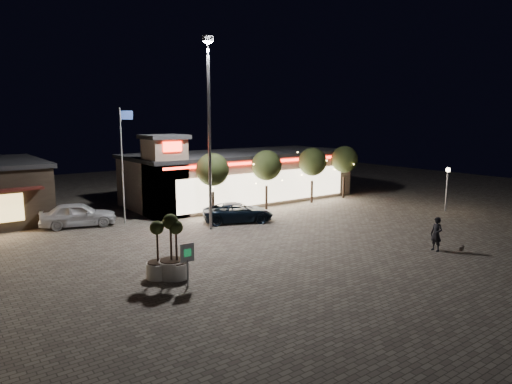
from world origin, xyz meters
TOP-DOWN VIEW (x-y plane):
  - ground at (0.00, 0.00)m, footprint 90.00×90.00m
  - retail_building at (9.51, 15.82)m, footprint 20.40×8.40m
  - floodlight_pole at (2.00, 8.00)m, footprint 0.60×0.40m
  - flagpole at (-1.90, 13.00)m, footprint 0.95×0.10m
  - lamp_post_east at (20.00, 2.00)m, footprint 0.36×0.36m
  - string_tree_a at (4.00, 11.00)m, footprint 2.42×2.42m
  - string_tree_b at (9.00, 11.00)m, footprint 2.42×2.42m
  - string_tree_c at (14.00, 11.00)m, footprint 2.42×2.42m
  - string_tree_d at (18.00, 11.00)m, footprint 2.42×2.42m
  - pickup_truck at (4.67, 8.68)m, footprint 5.48×4.07m
  - white_sedan at (-4.86, 14.00)m, footprint 5.26×3.27m
  - pedestrian at (9.50, -3.76)m, footprint 0.53×0.74m
  - dog at (10.37, -4.82)m, footprint 0.50×0.27m
  - planter_left at (-4.78, 1.39)m, footprint 1.10×1.10m
  - planter_mid at (-4.26, 1.03)m, footprint 1.23×1.23m
  - planter_right at (-4.09, 0.84)m, footprint 1.11×1.11m
  - valet_sign at (-4.15, -0.32)m, footprint 0.64×0.12m

SIDE VIEW (x-z plane):
  - ground at x=0.00m, z-range 0.00..0.00m
  - dog at x=10.37m, z-range 0.13..0.40m
  - pickup_truck at x=4.67m, z-range 0.00..1.38m
  - white_sedan at x=-4.86m, z-range 0.00..1.67m
  - planter_left at x=-4.78m, z-range -0.52..2.19m
  - planter_right at x=-4.09m, z-range -0.52..2.22m
  - planter_mid at x=-4.26m, z-range -0.58..2.44m
  - pedestrian at x=9.50m, z-range 0.00..1.90m
  - valet_sign at x=-4.15m, z-range 0.38..2.31m
  - retail_building at x=9.51m, z-range -0.84..5.26m
  - lamp_post_east at x=20.00m, z-range 0.72..4.20m
  - string_tree_a at x=4.00m, z-range 1.17..5.95m
  - string_tree_b at x=9.00m, z-range 1.17..5.95m
  - string_tree_c at x=14.00m, z-range 1.17..5.95m
  - string_tree_d at x=18.00m, z-range 1.17..5.95m
  - flagpole at x=-1.90m, z-range 0.74..8.74m
  - floodlight_pole at x=2.00m, z-range 0.83..13.21m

